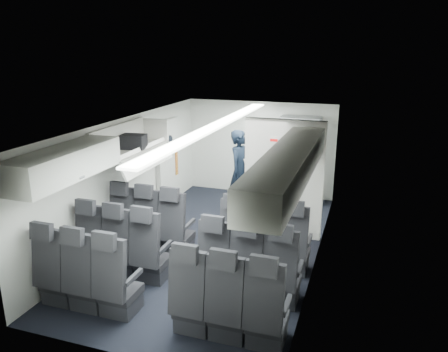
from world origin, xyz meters
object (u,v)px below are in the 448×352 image
Objects in this scene: seat_row_rear at (153,294)px; flight_attendant at (240,171)px; boarding_door at (168,163)px; carry_on_bag at (134,142)px; seat_row_mid at (183,261)px; seat_row_front at (206,236)px; galley_unit at (299,160)px.

seat_row_rear is 1.94× the size of flight_attendant.
carry_on_bag reaches higher than boarding_door.
carry_on_bag is (-1.39, 1.20, 1.40)m from seat_row_mid.
boarding_door is (-1.64, 3.89, 0.55)m from seat_row_rear.
boarding_door reaches higher than flight_attendant.
carry_on_bag is at bearing 167.72° from seat_row_front.
galley_unit reaches higher than boarding_door.
carry_on_bag is at bearing 123.46° from seat_row_rear.
boarding_door is 1.55m from flight_attendant.
flight_attendant is at bearing 91.98° from seat_row_mid.
carry_on_bag is at bearing 139.12° from seat_row_mid.
boarding_door reaches higher than seat_row_rear.
seat_row_rear is at bearing -67.13° from boarding_door.
seat_row_rear is at bearing -166.10° from flight_attendant.
seat_row_rear is at bearing -90.00° from seat_row_mid.
carry_on_bag is (-1.39, 2.10, 1.40)m from seat_row_rear.
galley_unit is at bearing 73.72° from seat_row_front.
seat_row_front is 8.33× the size of carry_on_bag.
galley_unit reaches higher than seat_row_rear.
carry_on_bag is (-1.28, -2.02, 0.94)m from flight_attendant.
carry_on_bag is (-1.39, 0.30, 1.40)m from seat_row_front.
seat_row_mid is 4.30m from galley_unit.
seat_row_mid is 8.33× the size of carry_on_bag.
boarding_door reaches higher than seat_row_mid.
seat_row_rear is 4.25m from boarding_door.
galley_unit reaches higher than seat_row_front.
seat_row_mid is 3.45m from boarding_door.
carry_on_bag reaches higher than flight_attendant.
galley_unit is at bearing 24.28° from boarding_door.
seat_row_front and seat_row_mid have the same top height.
galley_unit is at bearing 43.93° from carry_on_bag.
galley_unit is 2.84m from boarding_door.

